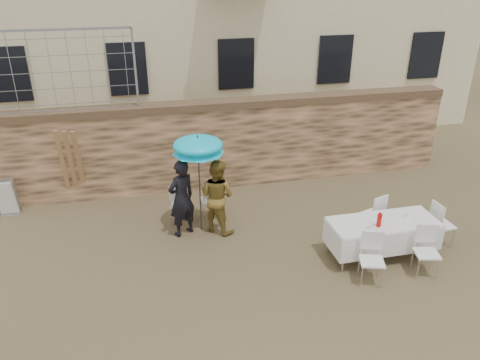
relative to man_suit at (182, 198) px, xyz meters
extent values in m
plane|color=brown|center=(0.72, -2.73, -0.85)|extent=(80.00, 80.00, 0.00)
cube|color=#8D6846|center=(0.72, 2.27, 0.25)|extent=(13.00, 0.50, 2.20)
imported|color=black|center=(0.00, 0.00, 0.00)|extent=(0.74, 0.66, 1.71)
imported|color=#A98633|center=(0.75, 0.00, -0.03)|extent=(1.00, 1.00, 1.64)
cylinder|color=#3F3F44|center=(0.40, 0.10, 0.04)|extent=(0.03, 0.03, 1.79)
cone|color=#09BFE2|center=(0.40, 0.10, 1.05)|extent=(1.07, 1.07, 0.22)
cube|color=white|center=(3.71, -1.68, -0.10)|extent=(2.10, 0.85, 0.05)
cylinder|color=silver|center=(2.76, -2.02, -0.48)|extent=(0.04, 0.04, 0.74)
cylinder|color=silver|center=(4.66, -2.02, -0.48)|extent=(0.04, 0.04, 0.74)
cylinder|color=silver|center=(2.76, -1.33, -0.48)|extent=(0.04, 0.04, 0.74)
cylinder|color=silver|center=(4.66, -1.33, -0.48)|extent=(0.04, 0.04, 0.74)
cylinder|color=red|center=(3.51, -1.83, 0.05)|extent=(0.09, 0.09, 0.26)
camera|label=1|loc=(-0.75, -8.67, 4.47)|focal=35.00mm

